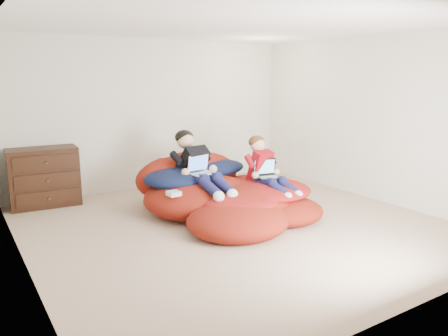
# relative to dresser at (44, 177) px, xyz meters

# --- Properties ---
(room_shell) EXTENTS (5.10, 5.10, 2.77)m
(room_shell) POSITION_rel_dresser_xyz_m (1.90, -2.24, -0.21)
(room_shell) COLOR tan
(room_shell) RESTS_ON ground
(dresser) EXTENTS (1.00, 0.58, 0.87)m
(dresser) POSITION_rel_dresser_xyz_m (0.00, 0.00, 0.00)
(dresser) COLOR #321B0E
(dresser) RESTS_ON ground
(beanbag_pile) EXTENTS (2.27, 2.47, 0.86)m
(beanbag_pile) POSITION_rel_dresser_xyz_m (2.07, -1.72, -0.18)
(beanbag_pile) COLOR maroon
(beanbag_pile) RESTS_ON ground
(cream_pillow) EXTENTS (0.46, 0.29, 0.29)m
(cream_pillow) POSITION_rel_dresser_xyz_m (1.63, -0.93, 0.19)
(cream_pillow) COLOR beige
(cream_pillow) RESTS_ON beanbag_pile
(older_boy) EXTENTS (0.43, 1.31, 0.79)m
(older_boy) POSITION_rel_dresser_xyz_m (1.75, -1.46, 0.27)
(older_boy) COLOR black
(older_boy) RESTS_ON beanbag_pile
(younger_boy) EXTENTS (0.36, 0.98, 0.77)m
(younger_boy) POSITION_rel_dresser_xyz_m (2.58, -1.97, 0.22)
(younger_boy) COLOR #A80E19
(younger_boy) RESTS_ON beanbag_pile
(laptop_white) EXTENTS (0.36, 0.32, 0.24)m
(laptop_white) POSITION_rel_dresser_xyz_m (1.75, -1.59, 0.21)
(laptop_white) COLOR white
(laptop_white) RESTS_ON older_boy
(laptop_black) EXTENTS (0.39, 0.33, 0.25)m
(laptop_black) POSITION_rel_dresser_xyz_m (2.58, -2.00, 0.14)
(laptop_black) COLOR black
(laptop_black) RESTS_ON younger_boy
(power_adapter) EXTENTS (0.16, 0.16, 0.06)m
(power_adapter) POSITION_rel_dresser_xyz_m (1.23, -1.81, -0.01)
(power_adapter) COLOR white
(power_adapter) RESTS_ON beanbag_pile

